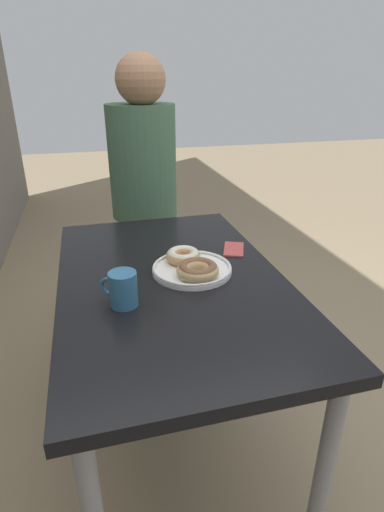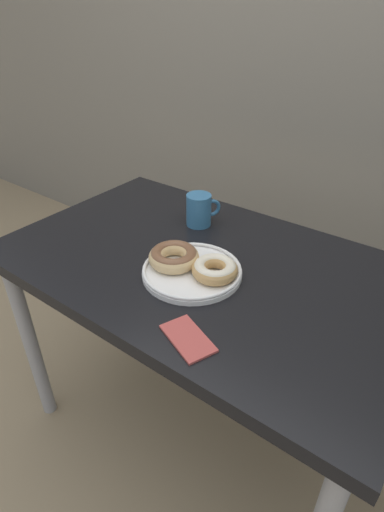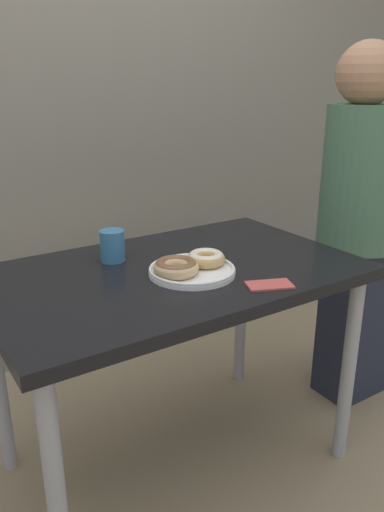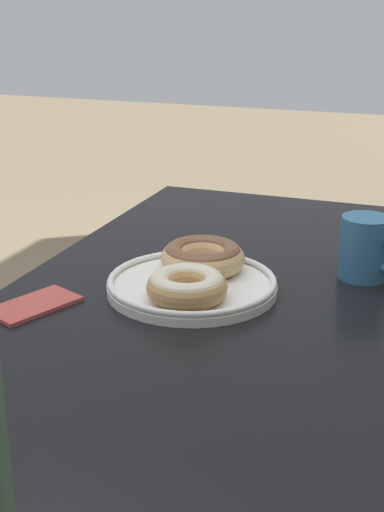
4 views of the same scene
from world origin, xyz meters
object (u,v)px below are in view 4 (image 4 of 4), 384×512
(donut_plate, at_px, (195,275))
(napkin, at_px, (34,305))
(dining_table, at_px, (240,343))
(coffee_mug, at_px, (366,247))

(donut_plate, relative_size, napkin, 2.03)
(dining_table, height_order, donut_plate, donut_plate)
(donut_plate, height_order, coffee_mug, coffee_mug)
(donut_plate, distance_m, coffee_mug, 0.29)
(dining_table, height_order, coffee_mug, coffee_mug)
(napkin, bearing_deg, dining_table, 119.37)
(dining_table, relative_size, donut_plate, 3.84)
(coffee_mug, relative_size, napkin, 0.71)
(dining_table, bearing_deg, napkin, -60.63)
(donut_plate, bearing_deg, napkin, -54.89)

